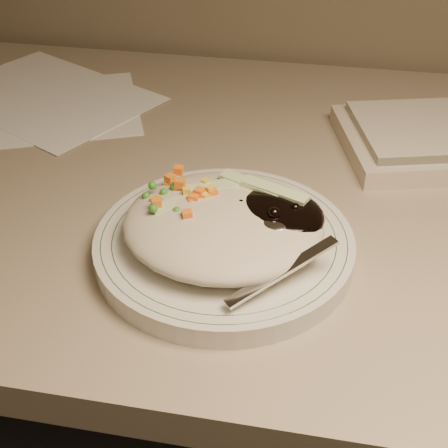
# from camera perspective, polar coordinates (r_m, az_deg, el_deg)

# --- Properties ---
(desk) EXTENTS (1.40, 0.70, 0.74)m
(desk) POSITION_cam_1_polar(r_m,az_deg,el_deg) (0.86, 7.04, -7.16)
(desk) COLOR gray
(desk) RESTS_ON ground
(plate) EXTENTS (0.25, 0.25, 0.02)m
(plate) POSITION_cam_1_polar(r_m,az_deg,el_deg) (0.61, 0.00, -1.96)
(plate) COLOR silver
(plate) RESTS_ON desk
(plate_rim) EXTENTS (0.24, 0.24, 0.00)m
(plate_rim) POSITION_cam_1_polar(r_m,az_deg,el_deg) (0.61, 0.00, -1.22)
(plate_rim) COLOR #144723
(plate_rim) RESTS_ON plate
(meal) EXTENTS (0.20, 0.19, 0.05)m
(meal) POSITION_cam_1_polar(r_m,az_deg,el_deg) (0.59, 0.39, 0.35)
(meal) COLOR #B1A88F
(meal) RESTS_ON plate
(papers) EXTENTS (0.37, 0.36, 0.00)m
(papers) POSITION_cam_1_polar(r_m,az_deg,el_deg) (0.95, -16.60, 10.56)
(papers) COLOR white
(papers) RESTS_ON desk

